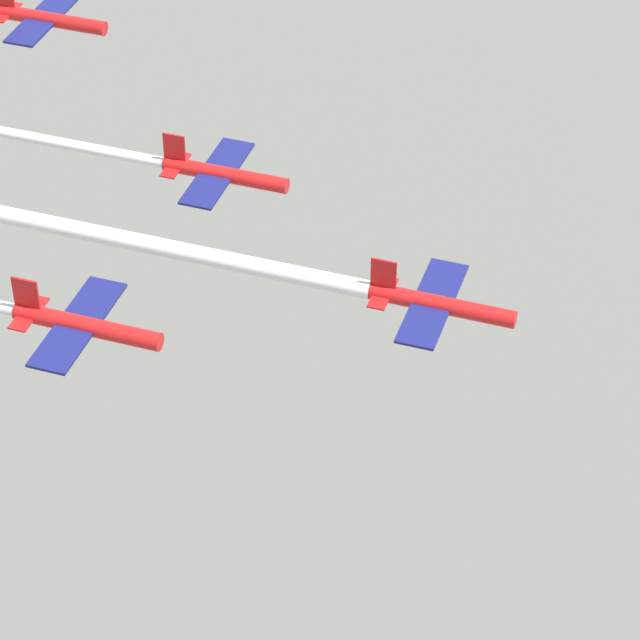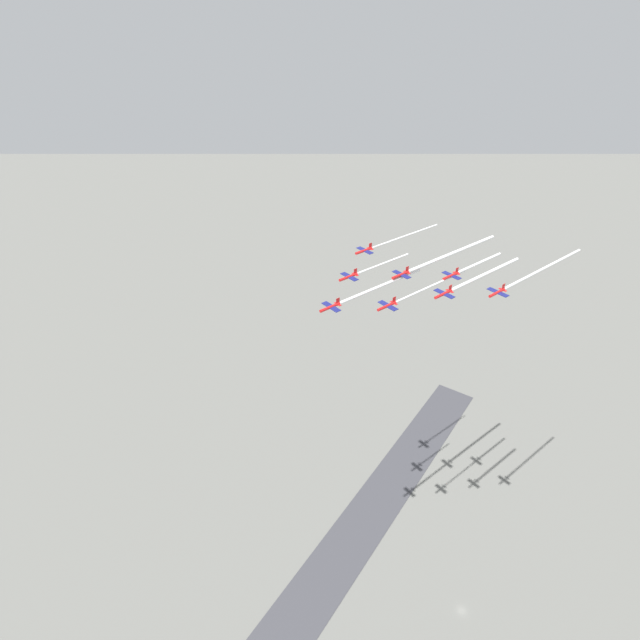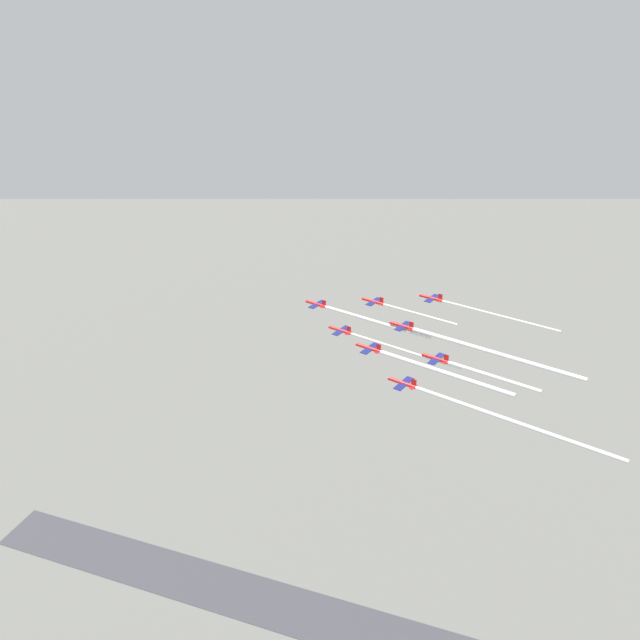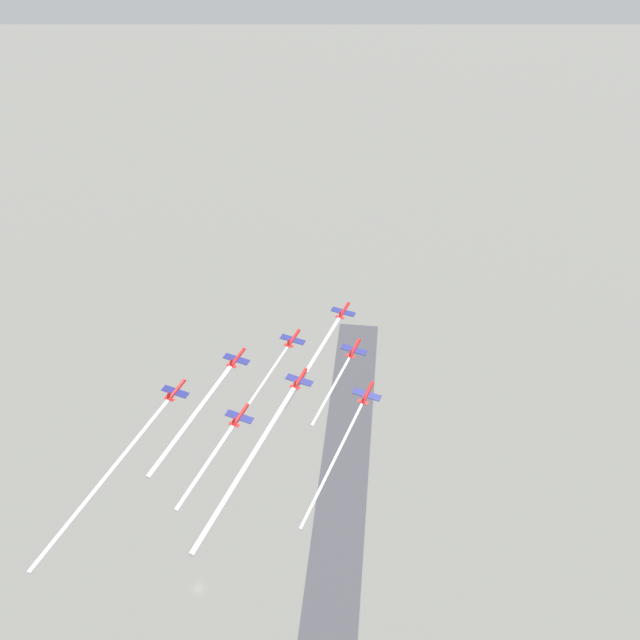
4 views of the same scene
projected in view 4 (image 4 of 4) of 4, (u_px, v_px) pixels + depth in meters
The scene contains 18 objects.
ground_plane at pixel (199, 589), 301.87m from camera, with size 3000.00×3000.00×0.00m, color #60605B.
runway_strip at pixel (336, 558), 313.51m from camera, with size 161.37×341.10×0.20m.
jet_0 at pixel (343, 311), 206.42m from camera, with size 8.34×8.80×2.94m.
jet_1 at pixel (293, 339), 198.09m from camera, with size 8.34×8.80×2.94m.
jet_2 at pixel (354, 349), 189.88m from camera, with size 8.34×8.80×2.94m.
jet_3 at pixel (237, 359), 186.81m from camera, with size 8.34×8.80×2.94m.
jet_4 at pixel (300, 379), 181.10m from camera, with size 8.34×8.80×2.94m.
jet_5 at pixel (367, 394), 173.19m from camera, with size 8.34×8.80×2.94m.
jet_6 at pixel (176, 391), 178.36m from camera, with size 8.34×8.80×2.94m.
jet_7 at pixel (240, 416), 173.19m from camera, with size 8.34×8.80×2.94m.
smoke_trail_0 at pixel (314, 360), 189.18m from camera, with size 5.34×41.52×1.13m.
smoke_trail_1 at pixel (259, 390), 181.56m from camera, with size 4.77×39.46×0.76m.
smoke_trail_2 at pixel (332, 390), 177.24m from camera, with size 3.63×28.34×0.75m.
smoke_trail_3 at pixel (193, 418), 169.51m from camera, with size 5.49×41.71×1.26m.
smoke_trail_4 at pixel (249, 462), 159.22m from camera, with size 6.90×54.81×1.34m.
smoke_trail_5 at pixel (334, 461), 156.17m from camera, with size 4.87×40.87×0.72m.
smoke_trail_6 at pixel (107, 476), 156.53m from camera, with size 6.61×54.65×1.06m.
smoke_trail_7 at pixel (206, 466), 160.60m from camera, with size 3.94×28.22×1.08m.
Camera 4 is at (-120.41, 96.59, 296.25)m, focal length 35.00 mm.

